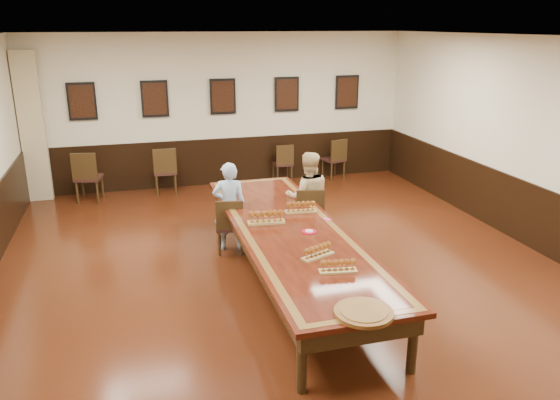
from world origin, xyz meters
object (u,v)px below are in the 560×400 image
object	(u,v)px
spare_chair_b	(165,170)
conference_table	(290,239)
chair_man	(230,225)
spare_chair_c	(282,162)
person_woman	(308,197)
carved_platter	(364,312)
person_man	(229,207)
spare_chair_d	(334,158)
chair_woman	(308,215)
spare_chair_a	(89,176)

from	to	relation	value
spare_chair_b	conference_table	distance (m)	4.77
chair_man	spare_chair_b	size ratio (longest dim) A/B	0.89
spare_chair_c	person_woman	distance (m)	3.54
carved_platter	spare_chair_c	bearing A→B (deg)	80.11
spare_chair_b	person_man	world-z (taller)	person_man
person_man	person_woman	bearing A→B (deg)	-168.12
person_man	spare_chair_d	bearing A→B (deg)	-120.76
person_man	chair_woman	bearing A→B (deg)	-172.57
spare_chair_c	spare_chair_a	bearing A→B (deg)	3.49
spare_chair_c	person_woman	xyz separation A→B (m)	(-0.57, -3.48, 0.31)
carved_platter	conference_table	bearing A→B (deg)	90.54
spare_chair_b	person_man	xyz separation A→B (m)	(0.74, -3.28, 0.21)
chair_man	spare_chair_a	bearing A→B (deg)	-45.28
spare_chair_b	spare_chair_c	xyz separation A→B (m)	(2.58, 0.22, -0.07)
spare_chair_c	chair_woman	bearing A→B (deg)	79.20
spare_chair_c	spare_chair_d	world-z (taller)	spare_chair_d
spare_chair_c	chair_man	bearing A→B (deg)	61.25
chair_man	spare_chair_d	bearing A→B (deg)	-120.18
chair_man	spare_chair_d	distance (m)	4.67
chair_man	spare_chair_a	distance (m)	3.93
carved_platter	chair_man	bearing A→B (deg)	99.86
chair_man	conference_table	xyz separation A→B (m)	(0.59, -1.21, 0.18)
spare_chair_d	spare_chair_c	bearing A→B (deg)	-17.67
chair_man	conference_table	world-z (taller)	chair_man
person_woman	carved_platter	size ratio (longest dim) A/B	2.49
chair_woman	spare_chair_c	size ratio (longest dim) A/B	1.10
chair_woman	spare_chair_d	world-z (taller)	chair_woman
spare_chair_d	conference_table	bearing A→B (deg)	47.85
spare_chair_a	person_man	bearing A→B (deg)	137.57
chair_woman	spare_chair_d	size ratio (longest dim) A/B	1.03
chair_man	spare_chair_a	world-z (taller)	spare_chair_a
spare_chair_a	spare_chair_d	distance (m)	5.26
chair_woman	spare_chair_d	bearing A→B (deg)	-106.37
person_woman	carved_platter	world-z (taller)	person_woman
chair_woman	spare_chair_c	distance (m)	3.62
chair_woman	spare_chair_b	world-z (taller)	spare_chair_b
conference_table	spare_chair_b	bearing A→B (deg)	105.99
chair_woman	chair_man	bearing A→B (deg)	11.50
spare_chair_a	person_woman	world-z (taller)	person_woman
spare_chair_c	spare_chair_d	distance (m)	1.19
spare_chair_a	person_woman	distance (m)	4.69
person_woman	conference_table	size ratio (longest dim) A/B	0.29
spare_chair_c	spare_chair_d	xyz separation A→B (m)	(1.19, -0.06, 0.03)
person_woman	spare_chair_c	bearing A→B (deg)	-88.88
spare_chair_b	person_woman	xyz separation A→B (m)	(2.01, -3.25, 0.24)
conference_table	carved_platter	distance (m)	2.34
spare_chair_a	person_man	distance (m)	3.87
spare_chair_a	spare_chair_b	xyz separation A→B (m)	(1.48, 0.12, -0.02)
person_man	conference_table	xyz separation A→B (m)	(0.58, -1.30, -0.08)
spare_chair_a	carved_platter	distance (m)	7.36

